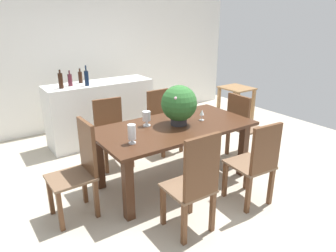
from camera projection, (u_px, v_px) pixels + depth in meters
The scene contains 19 objects.
ground_plane at pixel (168, 176), 4.04m from camera, with size 7.04×7.04×0.00m, color #BCB29E.
back_wall at pixel (88, 56), 5.61m from camera, with size 6.40×0.10×2.60m, color white.
dining_table at pixel (174, 135), 3.72m from camera, with size 1.91×0.99×0.75m.
chair_far_right at pixel (162, 118), 4.70m from camera, with size 0.43×0.45×0.93m.
chair_near_right at pixel (257, 161), 3.26m from camera, with size 0.45×0.48×0.97m.
chair_head_end at pixel (80, 166), 3.12m from camera, with size 0.45×0.42×1.02m.
chair_near_left at pixel (195, 182), 2.79m from camera, with size 0.42×0.43×1.05m.
chair_far_left at pixel (111, 129), 4.25m from camera, with size 0.48×0.48×0.92m.
chair_foot_end at pixel (242, 124), 4.39m from camera, with size 0.41×0.44×0.96m.
flower_centerpiece at pixel (179, 104), 3.63m from camera, with size 0.43×0.43×0.48m.
crystal_vase_left at pixel (132, 133), 3.13m from camera, with size 0.09×0.09×0.21m.
crystal_vase_center_near at pixel (147, 117), 3.64m from camera, with size 0.10×0.10×0.18m.
wine_glass at pixel (202, 113), 3.84m from camera, with size 0.06×0.06×0.14m.
kitchen_counter at pixel (101, 112), 5.03m from camera, with size 1.70×0.54×0.99m, color silver.
wine_bottle_dark at pixel (70, 80), 4.59m from camera, with size 0.06×0.06×0.23m.
wine_bottle_green at pixel (87, 78), 4.60m from camera, with size 0.06×0.06×0.31m.
wine_bottle_tall at pixel (80, 77), 4.80m from camera, with size 0.06×0.06×0.23m.
wine_bottle_clear at pixel (61, 80), 4.43m from camera, with size 0.07×0.07×0.27m.
side_table at pixel (236, 97), 5.82m from camera, with size 0.51×0.56×0.72m.
Camera 1 is at (-2.02, -2.94, 2.00)m, focal length 32.68 mm.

